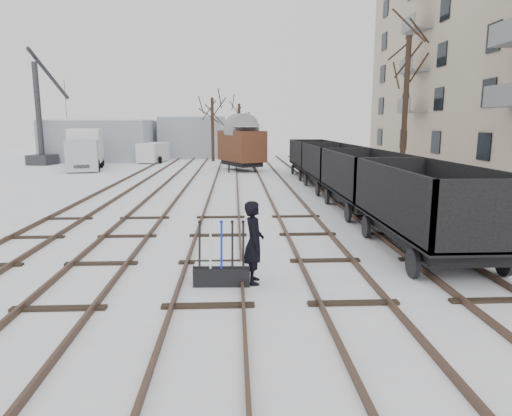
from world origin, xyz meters
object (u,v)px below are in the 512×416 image
Objects in this scene: freight_wagon_a at (427,221)px; box_van_wagon at (241,145)px; ground_frame at (222,273)px; panel_van at (153,152)px; lorry at (85,148)px; worker at (254,242)px; crane at (41,135)px.

box_van_wagon is (-4.87, 24.09, 1.06)m from freight_wagon_a.
freight_wagon_a is at bearing 23.65° from ground_frame.
lorry is at bearing -113.08° from panel_van.
box_van_wagon reaches higher than ground_frame.
freight_wagon_a is (5.00, 2.16, -0.01)m from worker.
freight_wagon_a is 34.99m from panel_van.
crane reaches higher than panel_van.
lorry reaches higher than panel_van.
ground_frame is at bearing -79.00° from lorry.
ground_frame is at bearing 97.08° from worker.
box_van_wagon is 1.14× the size of panel_van.
freight_wagon_a reaches higher than worker.
crane is (-23.00, 30.50, 1.73)m from freight_wagon_a.
lorry reaches higher than ground_frame.
panel_van is at bearing 44.19° from lorry.
crane is (-18.13, 6.41, 0.67)m from box_van_wagon.
panel_van is at bearing 23.23° from crane.
worker is 26.27m from box_van_wagon.
crane reaches higher than lorry.
panel_van is (-7.54, 34.63, 0.70)m from ground_frame.
worker is 30.75m from lorry.
crane is (-9.71, -1.87, 1.72)m from panel_van.
lorry is 7.88m from panel_van.
box_van_wagon is at bearing -7.17° from crane.
panel_van is (-8.29, 34.53, 0.00)m from worker.
ground_frame is at bearing -116.82° from box_van_wagon.
box_van_wagon reaches higher than worker.
ground_frame is 0.76× the size of worker.
panel_van is at bearing 104.49° from ground_frame.
lorry reaches higher than worker.
box_van_wagon is at bearing -19.83° from lorry.
box_van_wagon is at bearing -33.78° from panel_van.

